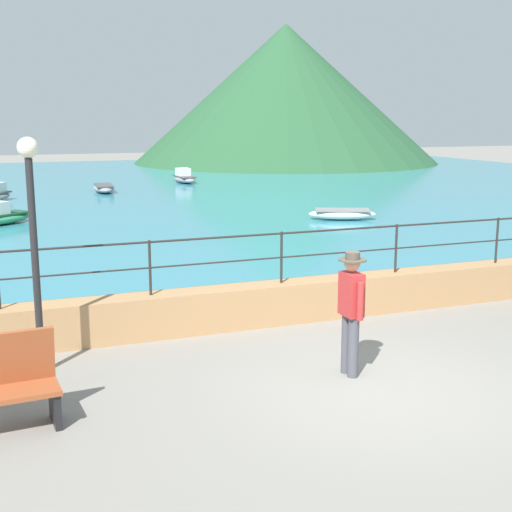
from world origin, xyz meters
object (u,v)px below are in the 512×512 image
lamp_post (32,218)px  boat_0 (104,188)px  boat_5 (184,178)px  person_walking (351,307)px  boat_4 (0,216)px  boat_3 (342,214)px

lamp_post → boat_0: size_ratio=1.40×
boat_5 → boat_0: bearing=-146.0°
person_walking → boat_5: size_ratio=0.74×
boat_0 → boat_5: (4.73, 3.19, 0.07)m
boat_0 → boat_4: (-4.70, -8.55, 0.07)m
person_walking → lamp_post: bearing=157.8°
boat_0 → boat_5: 5.71m
person_walking → boat_5: bearing=79.4°
lamp_post → boat_5: 27.50m
person_walking → boat_3: (6.67, 12.71, -0.72)m
person_walking → boat_0: person_walking is taller
person_walking → boat_4: person_walking is taller
person_walking → boat_5: (5.13, 27.51, -0.65)m
person_walking → boat_3: person_walking is taller
boat_3 → boat_5: (-1.54, 14.80, 0.07)m
boat_0 → person_walking: bearing=-90.9°
person_walking → boat_4: bearing=105.3°
person_walking → boat_0: size_ratio=0.75×
boat_3 → person_walking: bearing=-117.7°
boat_4 → boat_5: bearing=51.2°
lamp_post → boat_3: bearing=46.1°
boat_3 → boat_5: boat_5 is taller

